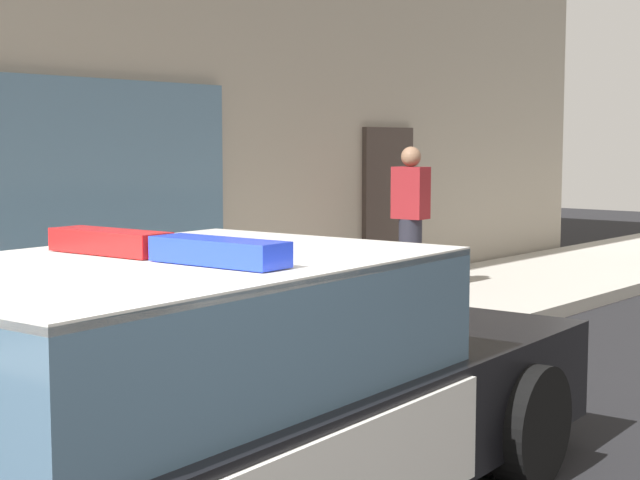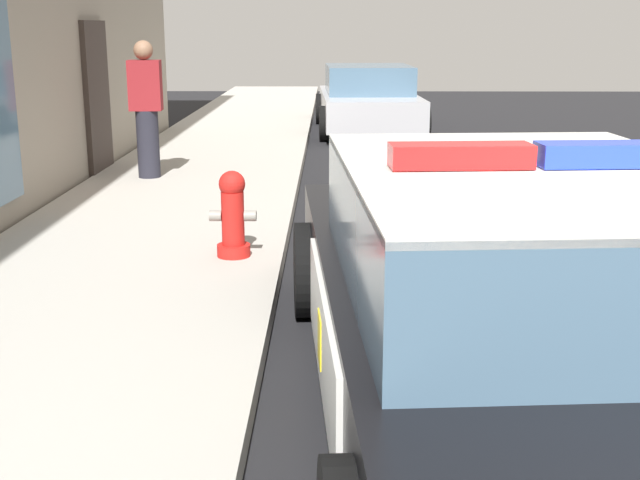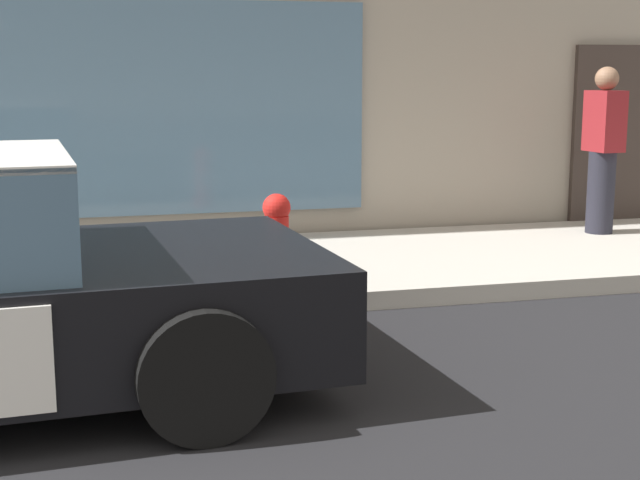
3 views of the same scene
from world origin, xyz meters
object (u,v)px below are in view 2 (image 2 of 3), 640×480
(police_cruiser, at_px, (516,299))
(fire_hydrant, at_px, (233,215))
(car_down_street, at_px, (368,99))
(pedestrian_on_sidewalk, at_px, (146,109))

(police_cruiser, distance_m, fire_hydrant, 3.22)
(police_cruiser, xyz_separation_m, car_down_street, (12.43, 0.21, -0.05))
(police_cruiser, distance_m, pedestrian_on_sidewalk, 7.23)
(fire_hydrant, xyz_separation_m, car_down_street, (9.73, -1.55, 0.13))
(pedestrian_on_sidewalk, bearing_deg, police_cruiser, -157.03)
(police_cruiser, relative_size, fire_hydrant, 7.08)
(car_down_street, xyz_separation_m, pedestrian_on_sidewalk, (-5.99, 3.06, 0.38))
(fire_hydrant, height_order, car_down_street, car_down_street)
(fire_hydrant, relative_size, pedestrian_on_sidewalk, 0.42)
(fire_hydrant, relative_size, car_down_street, 0.17)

